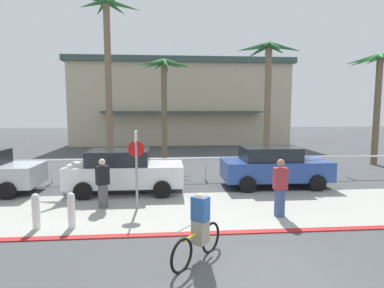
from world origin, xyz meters
TOP-DOWN VIEW (x-y plane):
  - ground_plane at (0.00, 10.00)m, footprint 80.00×80.00m
  - sidewalk_strip at (0.00, 4.20)m, footprint 44.00×4.00m
  - curb_paint at (0.00, 2.20)m, footprint 44.00×0.24m
  - building_backdrop at (-0.36, 27.74)m, footprint 20.19×12.89m
  - rail_fence at (0.00, 8.50)m, footprint 27.42×0.08m
  - stop_sign_bike_lane at (-2.76, 4.47)m, footprint 0.52×0.56m
  - bollard_0 at (-4.40, 2.91)m, footprint 0.20×0.20m
  - bollard_2 at (-5.33, 2.89)m, footprint 0.20×0.20m
  - palm_tree_0 at (-4.94, 12.39)m, footprint 3.37×3.32m
  - palm_tree_1 at (-1.86, 13.92)m, footprint 3.21×3.28m
  - palm_tree_2 at (3.75, 11.26)m, footprint 3.49×3.07m
  - palm_tree_3 at (10.39, 11.75)m, footprint 3.71×3.28m
  - car_white_1 at (-3.43, 6.52)m, footprint 4.40×2.02m
  - car_blue_2 at (2.70, 7.00)m, footprint 4.40×2.02m
  - cyclist_yellow_0 at (-1.11, 0.80)m, footprint 1.21×1.43m
  - pedestrian_0 at (-3.88, 4.65)m, footprint 0.48×0.44m
  - pedestrian_1 at (1.62, 3.35)m, footprint 0.42×0.35m

SIDE VIEW (x-z plane):
  - ground_plane at x=0.00m, z-range 0.00..0.00m
  - sidewalk_strip at x=0.00m, z-range 0.00..0.02m
  - curb_paint at x=0.00m, z-range 0.00..0.03m
  - bollard_0 at x=-4.40m, z-range 0.02..1.02m
  - bollard_2 at x=-5.33m, z-range 0.02..1.02m
  - cyclist_yellow_0 at x=-1.11m, z-range -0.06..1.44m
  - pedestrian_0 at x=-3.88m, z-range -0.07..1.58m
  - pedestrian_1 at x=1.62m, z-range -0.06..1.71m
  - rail_fence at x=0.00m, z-range 0.32..1.36m
  - car_white_1 at x=-3.43m, z-range 0.03..1.72m
  - car_blue_2 at x=2.70m, z-range 0.03..1.72m
  - stop_sign_bike_lane at x=-2.76m, z-range 0.40..2.96m
  - building_backdrop at x=-0.36m, z-range 0.02..7.78m
  - palm_tree_1 at x=-1.86m, z-range 1.78..8.08m
  - palm_tree_3 at x=10.39m, z-range 1.88..8.31m
  - palm_tree_2 at x=3.75m, z-range 1.92..8.77m
  - palm_tree_0 at x=-4.94m, z-range 1.96..11.18m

